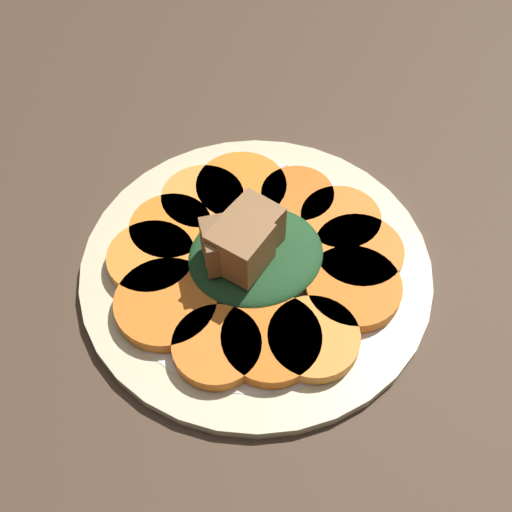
{
  "coord_description": "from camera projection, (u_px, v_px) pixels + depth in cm",
  "views": [
    {
      "loc": [
        11.99,
        28.4,
        46.76
      ],
      "look_at": [
        0.0,
        0.0,
        4.1
      ],
      "focal_mm": 45.0,
      "sensor_mm": 36.0,
      "label": 1
    }
  ],
  "objects": [
    {
      "name": "plate",
      "position": [
        256.0,
        267.0,
        0.54
      ],
      "size": [
        29.32,
        29.32,
        1.05
      ],
      "color": "beige",
      "rests_on": "table_slab"
    },
    {
      "name": "carrot_slice_7",
      "position": [
        166.0,
        304.0,
        0.5
      ],
      "size": [
        8.13,
        8.13,
        1.18
      ],
      "primitive_type": "cylinder",
      "color": "orange",
      "rests_on": "plate"
    },
    {
      "name": "carrot_slice_10",
      "position": [
        314.0,
        339.0,
        0.49
      ],
      "size": [
        7.06,
        7.06,
        1.18
      ],
      "primitive_type": "cylinder",
      "color": "orange",
      "rests_on": "plate"
    },
    {
      "name": "carrot_slice_9",
      "position": [
        271.0,
        339.0,
        0.49
      ],
      "size": [
        7.68,
        7.68,
        1.18
      ],
      "primitive_type": "cylinder",
      "color": "orange",
      "rests_on": "plate"
    },
    {
      "name": "carrot_slice_6",
      "position": [
        151.0,
        259.0,
        0.53
      ],
      "size": [
        7.28,
        7.28,
        1.18
      ],
      "primitive_type": "cylinder",
      "color": "orange",
      "rests_on": "plate"
    },
    {
      "name": "fork",
      "position": [
        213.0,
        205.0,
        0.57
      ],
      "size": [
        17.42,
        3.39,
        0.4
      ],
      "rotation": [
        0.0,
        0.0,
        0.1
      ],
      "color": "silver",
      "rests_on": "plate"
    },
    {
      "name": "carrot_slice_11",
      "position": [
        353.0,
        288.0,
        0.51
      ],
      "size": [
        7.7,
        7.7,
        1.18
      ],
      "primitive_type": "cylinder",
      "color": "orange",
      "rests_on": "plate"
    },
    {
      "name": "carrot_slice_0",
      "position": [
        358.0,
        253.0,
        0.53
      ],
      "size": [
        7.48,
        7.48,
        1.18
      ],
      "primitive_type": "cylinder",
      "color": "orange",
      "rests_on": "plate"
    },
    {
      "name": "table_slab",
      "position": [
        256.0,
        277.0,
        0.55
      ],
      "size": [
        120.0,
        120.0,
        2.0
      ],
      "primitive_type": "cube",
      "color": "#4C3828",
      "rests_on": "ground"
    },
    {
      "name": "carrot_slice_5",
      "position": [
        171.0,
        229.0,
        0.55
      ],
      "size": [
        7.02,
        7.02,
        1.18
      ],
      "primitive_type": "cylinder",
      "color": "orange",
      "rests_on": "plate"
    },
    {
      "name": "carrot_slice_4",
      "position": [
        203.0,
        199.0,
        0.57
      ],
      "size": [
        7.3,
        7.3,
        1.18
      ],
      "primitive_type": "cylinder",
      "color": "#F99439",
      "rests_on": "plate"
    },
    {
      "name": "carrot_slice_3",
      "position": [
        241.0,
        189.0,
        0.58
      ],
      "size": [
        8.13,
        8.13,
        1.18
      ],
      "primitive_type": "cylinder",
      "color": "orange",
      "rests_on": "plate"
    },
    {
      "name": "carrot_slice_2",
      "position": [
        297.0,
        197.0,
        0.57
      ],
      "size": [
        6.47,
        6.47,
        1.18
      ],
      "primitive_type": "cylinder",
      "color": "orange",
      "rests_on": "plate"
    },
    {
      "name": "carrot_slice_1",
      "position": [
        340.0,
        220.0,
        0.55
      ],
      "size": [
        6.94,
        6.94,
        1.18
      ],
      "primitive_type": "cylinder",
      "color": "orange",
      "rests_on": "plate"
    },
    {
      "name": "center_pile",
      "position": [
        251.0,
        249.0,
        0.51
      ],
      "size": [
        11.28,
        10.15,
        6.19
      ],
      "color": "#1E4723",
      "rests_on": "plate"
    },
    {
      "name": "carrot_slice_8",
      "position": [
        217.0,
        347.0,
        0.48
      ],
      "size": [
        6.8,
        6.8,
        1.18
      ],
      "primitive_type": "cylinder",
      "color": "orange",
      "rests_on": "plate"
    }
  ]
}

